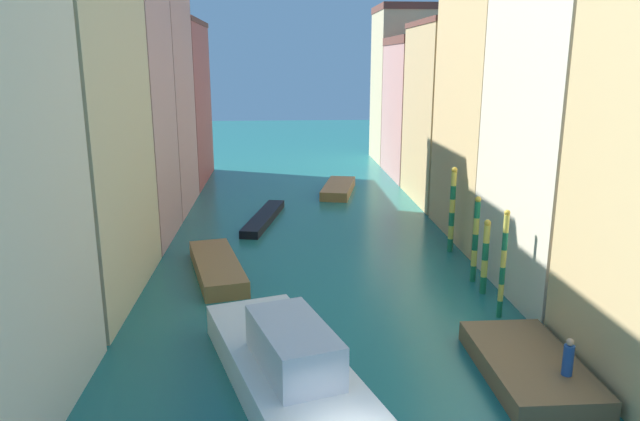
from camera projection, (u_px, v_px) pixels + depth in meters
ground_plane at (310, 232)px, 39.90m from camera, size 154.00×154.00×0.00m
building_left_1 at (57, 95)px, 26.64m from camera, size 6.15×11.19×19.55m
building_left_2 at (113, 77)px, 35.70m from camera, size 6.15×7.72×20.65m
building_left_3 at (143, 62)px, 43.80m from camera, size 6.15×9.31×22.31m
building_left_4 at (172, 103)px, 55.03m from camera, size 6.15×11.90×14.90m
building_right_1 at (580, 92)px, 27.32m from camera, size 6.15×9.49×19.69m
building_right_2 at (503, 80)px, 36.62m from camera, size 6.15×10.07×20.20m
building_right_3 at (452, 113)px, 47.42m from camera, size 6.15×10.24×14.35m
building_right_4 at (421, 108)px, 57.84m from camera, size 6.15×10.74×13.53m
building_right_5 at (402, 85)px, 66.63m from camera, size 6.15×8.33×17.19m
waterfront_dock at (529, 366)px, 21.54m from camera, size 3.33×6.23×0.80m
person_on_dock at (568, 358)px, 20.04m from camera, size 0.36×0.36×1.36m
mooring_pole_0 at (503, 264)px, 26.00m from camera, size 0.26×0.26×5.03m
mooring_pole_1 at (485, 256)px, 28.89m from camera, size 0.34×0.34×3.81m
mooring_pole_2 at (475, 239)px, 30.39m from camera, size 0.33×0.33×4.60m
mooring_pole_3 at (452, 209)px, 35.12m from camera, size 0.36×0.36×5.23m
vaporetto_white at (294, 375)px, 19.93m from camera, size 7.09×12.77×2.77m
gondola_black at (264, 218)px, 42.37m from camera, size 3.04×9.02×0.55m
motorboat_0 at (217, 267)px, 31.78m from camera, size 3.93×7.95×0.86m
motorboat_1 at (338, 188)px, 51.60m from camera, size 3.81×7.65×0.78m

